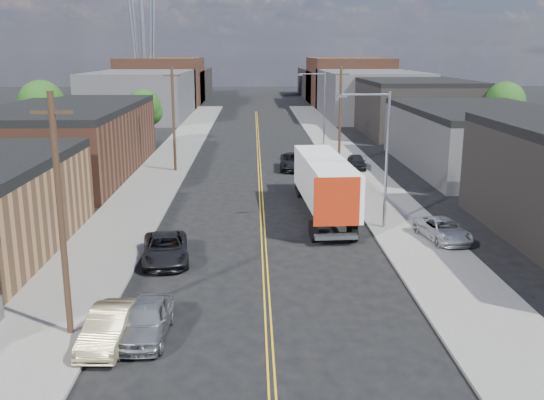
{
  "coord_description": "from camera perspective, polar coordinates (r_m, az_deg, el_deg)",
  "views": [
    {
      "loc": [
        -0.59,
        -13.23,
        11.45
      ],
      "look_at": [
        0.54,
        23.04,
        2.5
      ],
      "focal_mm": 40.0,
      "sensor_mm": 36.0,
      "label": 1
    }
  ],
  "objects": [
    {
      "name": "ground",
      "position": [
        74.13,
        -1.3,
        4.97
      ],
      "size": [
        260.0,
        260.0,
        0.0
      ],
      "primitive_type": "plane",
      "color": "black",
      "rests_on": "ground"
    },
    {
      "name": "centerline",
      "position": [
        59.35,
        -1.17,
        2.73
      ],
      "size": [
        0.32,
        120.0,
        0.01
      ],
      "primitive_type": "cube",
      "color": "gold",
      "rests_on": "ground"
    },
    {
      "name": "sidewalk_left",
      "position": [
        60.0,
        -10.29,
        2.7
      ],
      "size": [
        5.0,
        140.0,
        0.15
      ],
      "primitive_type": "cube",
      "color": "slate",
      "rests_on": "ground"
    },
    {
      "name": "sidewalk_right",
      "position": [
        60.19,
        7.92,
        2.83
      ],
      "size": [
        5.0,
        140.0,
        0.15
      ],
      "primitive_type": "cube",
      "color": "slate",
      "rests_on": "ground"
    },
    {
      "name": "warehouse_brown",
      "position": [
        60.38,
        -18.6,
        5.38
      ],
      "size": [
        12.0,
        26.0,
        6.6
      ],
      "color": "#502D20",
      "rests_on": "ground"
    },
    {
      "name": "industrial_right_b",
      "position": [
        63.95,
        19.02,
        5.55
      ],
      "size": [
        14.0,
        24.0,
        6.1
      ],
      "color": "#3D3D40",
      "rests_on": "ground"
    },
    {
      "name": "industrial_right_c",
      "position": [
        88.51,
        13.17,
        8.54
      ],
      "size": [
        14.0,
        22.0,
        7.6
      ],
      "color": "black",
      "rests_on": "ground"
    },
    {
      "name": "skyline_left_a",
      "position": [
        110.21,
        -12.09,
        9.68
      ],
      "size": [
        16.0,
        30.0,
        8.0
      ],
      "primitive_type": "cube",
      "color": "#3D3D40",
      "rests_on": "ground"
    },
    {
      "name": "skyline_right_a",
      "position": [
        110.43,
        9.11,
        9.82
      ],
      "size": [
        16.0,
        30.0,
        8.0
      ],
      "primitive_type": "cube",
      "color": "#3D3D40",
      "rests_on": "ground"
    },
    {
      "name": "skyline_left_b",
      "position": [
        134.8,
        -10.24,
        10.9
      ],
      "size": [
        16.0,
        26.0,
        10.0
      ],
      "primitive_type": "cube",
      "color": "#502D20",
      "rests_on": "ground"
    },
    {
      "name": "skyline_right_b",
      "position": [
        134.97,
        7.14,
        11.01
      ],
      "size": [
        16.0,
        26.0,
        10.0
      ],
      "primitive_type": "cube",
      "color": "#502D20",
      "rests_on": "ground"
    },
    {
      "name": "skyline_left_c",
      "position": [
        154.66,
        -9.14,
        10.74
      ],
      "size": [
        16.0,
        40.0,
        7.0
      ],
      "primitive_type": "cube",
      "color": "black",
      "rests_on": "ground"
    },
    {
      "name": "skyline_right_c",
      "position": [
        154.81,
        5.98,
        10.84
      ],
      "size": [
        16.0,
        40.0,
        7.0
      ],
      "primitive_type": "cube",
      "color": "black",
      "rests_on": "ground"
    },
    {
      "name": "streetlight_near",
      "position": [
        39.58,
        10.22,
        4.73
      ],
      "size": [
        3.39,
        0.25,
        9.0
      ],
      "color": "gray",
      "rests_on": "ground"
    },
    {
      "name": "streetlight_far",
      "position": [
        73.94,
        4.65,
        9.06
      ],
      "size": [
        3.39,
        0.25,
        9.0
      ],
      "color": "gray",
      "rests_on": "ground"
    },
    {
      "name": "utility_pole_left_near",
      "position": [
        25.25,
        -19.26,
        -1.42
      ],
      "size": [
        1.6,
        0.26,
        10.0
      ],
      "color": "black",
      "rests_on": "ground"
    },
    {
      "name": "utility_pole_left_far",
      "position": [
        59.07,
        -9.25,
        7.54
      ],
      "size": [
        1.6,
        0.26,
        10.0
      ],
      "color": "black",
      "rests_on": "ground"
    },
    {
      "name": "utility_pole_right",
      "position": [
        62.18,
        6.42,
        7.94
      ],
      "size": [
        1.6,
        0.26,
        10.0
      ],
      "color": "black",
      "rests_on": "ground"
    },
    {
      "name": "tree_left_mid",
      "position": [
        72.37,
        -20.82,
        8.24
      ],
      "size": [
        5.1,
        5.04,
        8.37
      ],
      "color": "black",
      "rests_on": "ground"
    },
    {
      "name": "tree_left_far",
      "position": [
        76.72,
        -11.92,
        8.41
      ],
      "size": [
        4.35,
        4.2,
        6.97
      ],
      "color": "black",
      "rests_on": "ground"
    },
    {
      "name": "tree_right_far",
      "position": [
        79.63,
        21.11,
        8.42
      ],
      "size": [
        4.85,
        4.76,
        7.91
      ],
      "color": "black",
      "rests_on": "ground"
    },
    {
      "name": "semi_truck",
      "position": [
        43.89,
        4.71,
        1.92
      ],
      "size": [
        3.37,
        16.26,
        4.23
      ],
      "rotation": [
        0.0,
        0.0,
        0.05
      ],
      "color": "white",
      "rests_on": "ground"
    },
    {
      "name": "car_left_a",
      "position": [
        25.72,
        -11.71,
        -10.99
      ],
      "size": [
        1.97,
        4.57,
        1.54
      ],
      "primitive_type": "imported",
      "rotation": [
        0.0,
        0.0,
        -0.03
      ],
      "color": "gray",
      "rests_on": "ground"
    },
    {
      "name": "car_left_b",
      "position": [
        25.52,
        -15.07,
        -11.49
      ],
      "size": [
        1.81,
        4.55,
        1.47
      ],
      "primitive_type": "imported",
      "rotation": [
        0.0,
        0.0,
        -0.06
      ],
      "color": "tan",
      "rests_on": "ground"
    },
    {
      "name": "car_left_c",
      "position": [
        34.36,
        -10.0,
        -4.52
      ],
      "size": [
        3.16,
        5.62,
        1.48
      ],
      "primitive_type": "imported",
      "rotation": [
        0.0,
        0.0,
        0.14
      ],
      "color": "black",
      "rests_on": "ground"
    },
    {
      "name": "car_right_lot_a",
      "position": [
        38.58,
        15.8,
        -2.7
      ],
      "size": [
        2.94,
        5.03,
        1.31
      ],
      "primitive_type": "imported",
      "rotation": [
        0.0,
        0.0,
        0.17
      ],
      "color": "#BBBEC0",
      "rests_on": "sidewalk_right"
    },
    {
      "name": "car_right_lot_c",
      "position": [
        60.35,
        7.97,
        3.59
      ],
      "size": [
        1.8,
        4.11,
        1.38
      ],
      "primitive_type": "imported",
      "rotation": [
        0.0,
        0.0,
        -0.04
      ],
      "color": "black",
      "rests_on": "sidewalk_right"
    },
    {
      "name": "car_ahead_truck",
      "position": [
        60.08,
        2.03,
        3.63
      ],
      "size": [
        2.92,
        5.85,
        1.59
      ],
      "primitive_type": "imported",
      "rotation": [
        0.0,
        0.0,
        -0.05
      ],
      "color": "black",
      "rests_on": "ground"
    }
  ]
}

